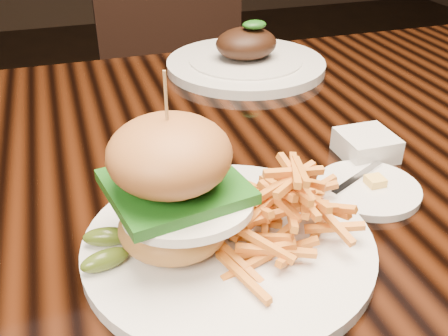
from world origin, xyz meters
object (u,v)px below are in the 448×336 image
object	(u,v)px
dining_table	(224,196)
chair_far	(179,71)
far_dish	(246,60)
burger_plate	(225,208)

from	to	relation	value
dining_table	chair_far	world-z (taller)	chair_far
dining_table	chair_far	size ratio (longest dim) A/B	1.68
chair_far	dining_table	bearing A→B (deg)	-97.38
chair_far	far_dish	bearing A→B (deg)	-88.08
far_dish	chair_far	distance (m)	0.63
far_dish	dining_table	bearing A→B (deg)	-115.12
dining_table	chair_far	xyz separation A→B (m)	(0.14, 0.89, -0.13)
far_dish	chair_far	size ratio (longest dim) A/B	0.33
burger_plate	far_dish	xyz separation A→B (m)	(0.21, 0.51, -0.04)
burger_plate	chair_far	size ratio (longest dim) A/B	0.33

